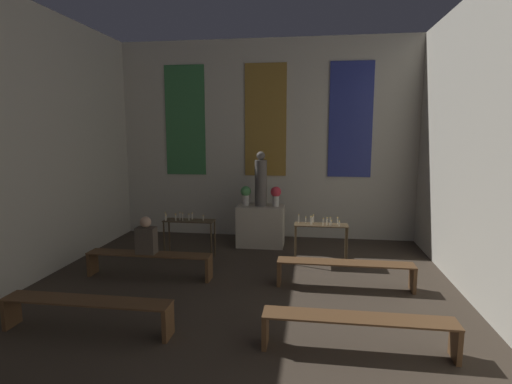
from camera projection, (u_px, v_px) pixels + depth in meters
The scene contains 12 objects.
wall_back at pixel (266, 139), 10.26m from camera, with size 7.79×0.16×5.03m.
altar at pixel (261, 226), 9.61m from camera, with size 1.11×0.66×0.98m.
statue at pixel (261, 181), 9.44m from camera, with size 0.29×0.29×1.29m.
flower_vase_left at pixel (246, 194), 9.54m from camera, with size 0.25×0.25×0.47m.
flower_vase_right at pixel (276, 194), 9.44m from camera, with size 0.25×0.25×0.47m.
candle_rack_left at pixel (189, 226), 8.64m from camera, with size 1.10×0.38×1.03m.
candle_rack_right at pixel (321, 231), 8.25m from camera, with size 1.10×0.38×1.03m.
pew_third_left at pixel (87, 308), 5.45m from camera, with size 2.37×0.36×0.47m.
pew_third_right at pixel (358, 326), 4.95m from camera, with size 2.37×0.36×0.47m.
pew_back_left at pixel (149, 259), 7.53m from camera, with size 2.37×0.36×0.47m.
pew_back_right at pixel (345, 268), 7.02m from camera, with size 2.37×0.36×0.47m.
person_seated at pixel (146, 237), 7.47m from camera, with size 0.36×0.24×0.70m.
Camera 1 is at (1.21, 1.34, 2.74)m, focal length 28.00 mm.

